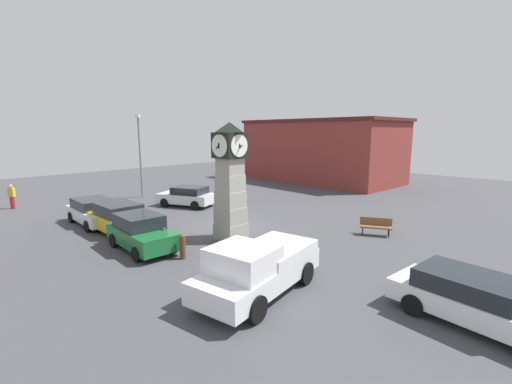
% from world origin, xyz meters
% --- Properties ---
extents(ground_plane, '(66.17, 66.17, 0.00)m').
position_xyz_m(ground_plane, '(0.00, 0.00, 0.00)').
color(ground_plane, '#424247').
extents(clock_tower, '(1.70, 1.66, 5.78)m').
position_xyz_m(clock_tower, '(1.83, -1.67, 2.97)').
color(clock_tower, '#9C968C').
rests_on(clock_tower, ground_plane).
extents(bollard_near_tower, '(0.26, 0.26, 0.89)m').
position_xyz_m(bollard_near_tower, '(-0.34, -4.87, 0.45)').
color(bollard_near_tower, maroon).
rests_on(bollard_near_tower, ground_plane).
extents(bollard_mid_row, '(0.22, 0.22, 1.10)m').
position_xyz_m(bollard_mid_row, '(0.98, -4.95, 0.56)').
color(bollard_mid_row, '#333338').
rests_on(bollard_mid_row, ground_plane).
extents(bollard_far_row, '(0.25, 0.25, 1.07)m').
position_xyz_m(bollard_far_row, '(2.36, -4.92, 0.54)').
color(bollard_far_row, brown).
rests_on(bollard_far_row, ground_plane).
extents(car_navy_sedan, '(4.50, 2.14, 1.45)m').
position_xyz_m(car_navy_sedan, '(-6.09, -5.19, 0.75)').
color(car_navy_sedan, silver).
rests_on(car_navy_sedan, ground_plane).
extents(car_near_tower, '(4.39, 2.06, 1.60)m').
position_xyz_m(car_near_tower, '(-3.07, -5.03, 0.81)').
color(car_near_tower, gold).
rests_on(car_near_tower, ground_plane).
extents(car_by_building, '(4.11, 2.12, 1.61)m').
position_xyz_m(car_by_building, '(-0.03, -5.49, 0.81)').
color(car_by_building, '#19602D').
rests_on(car_by_building, ground_plane).
extents(car_silver_hatch, '(4.79, 2.41, 1.40)m').
position_xyz_m(car_silver_hatch, '(12.51, -2.19, 0.72)').
color(car_silver_hatch, silver).
rests_on(car_silver_hatch, ground_plane).
extents(car_end_of_row, '(4.43, 3.32, 1.44)m').
position_xyz_m(car_end_of_row, '(-6.15, 1.38, 0.74)').
color(car_end_of_row, silver).
rests_on(car_end_of_row, ground_plane).
extents(pickup_truck, '(2.70, 5.28, 1.85)m').
position_xyz_m(pickup_truck, '(6.84, -5.01, 0.93)').
color(pickup_truck, silver).
rests_on(pickup_truck, ground_plane).
extents(bench, '(1.67, 1.18, 0.90)m').
position_xyz_m(bench, '(6.83, 3.97, 0.52)').
color(bench, brown).
rests_on(bench, ground_plane).
extents(pedestrian_near_bench, '(0.46, 0.44, 1.71)m').
position_xyz_m(pedestrian_near_bench, '(-14.33, -7.53, 0.98)').
color(pedestrian_near_bench, red).
rests_on(pedestrian_near_bench, ground_plane).
extents(street_lamp_near_road, '(0.50, 0.24, 6.64)m').
position_xyz_m(street_lamp_near_road, '(-11.62, 0.81, 3.82)').
color(street_lamp_near_road, slate).
rests_on(street_lamp_near_road, ground_plane).
extents(warehouse_blue_far, '(17.11, 9.47, 6.59)m').
position_xyz_m(warehouse_blue_far, '(-6.45, 19.24, 3.30)').
color(warehouse_blue_far, maroon).
rests_on(warehouse_blue_far, ground_plane).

